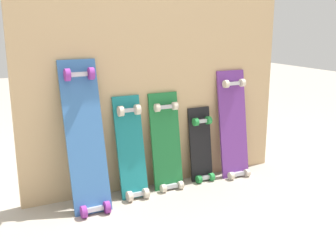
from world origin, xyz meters
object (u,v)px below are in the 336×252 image
(skateboard_blue, at_px, (86,142))
(skateboard_black, at_px, (201,149))
(skateboard_green, at_px, (167,147))
(skateboard_teal, at_px, (132,152))
(skateboard_purple, at_px, (234,129))

(skateboard_blue, height_order, skateboard_black, skateboard_blue)
(skateboard_blue, xyz_separation_m, skateboard_black, (0.81, 0.08, -0.18))
(skateboard_green, bearing_deg, skateboard_black, 2.81)
(skateboard_teal, relative_size, skateboard_green, 0.99)
(skateboard_black, distance_m, skateboard_purple, 0.28)
(skateboard_green, height_order, skateboard_black, skateboard_green)
(skateboard_blue, distance_m, skateboard_teal, 0.32)
(skateboard_green, bearing_deg, skateboard_teal, -175.13)
(skateboard_teal, xyz_separation_m, skateboard_black, (0.52, 0.03, -0.06))
(skateboard_teal, relative_size, skateboard_purple, 0.85)
(skateboard_black, relative_size, skateboard_purple, 0.71)
(skateboard_teal, distance_m, skateboard_green, 0.25)
(skateboard_green, distance_m, skateboard_purple, 0.52)
(skateboard_black, bearing_deg, skateboard_blue, -174.55)
(skateboard_blue, relative_size, skateboard_green, 1.33)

